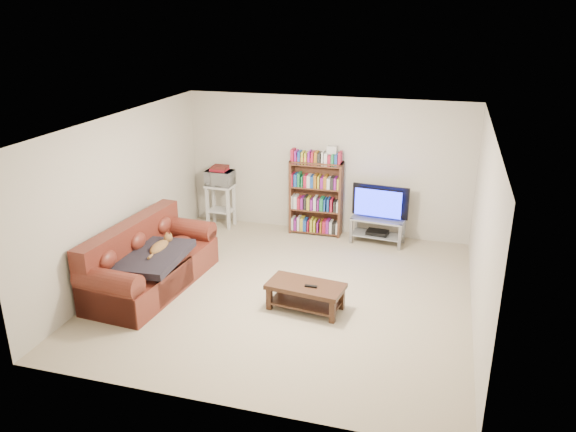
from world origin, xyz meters
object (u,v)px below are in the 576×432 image
(sofa, at_px, (148,265))
(tv_stand, at_px, (378,226))
(coffee_table, at_px, (306,292))
(bookshelf, at_px, (316,197))

(sofa, bearing_deg, tv_stand, 44.64)
(tv_stand, bearing_deg, coffee_table, -97.97)
(coffee_table, xyz_separation_m, bookshelf, (-0.50, 2.68, 0.43))
(sofa, height_order, tv_stand, sofa)
(sofa, xyz_separation_m, tv_stand, (2.96, 2.50, -0.02))
(tv_stand, xyz_separation_m, bookshelf, (-1.12, 0.15, 0.38))
(coffee_table, bearing_deg, bookshelf, 107.73)
(coffee_table, relative_size, bookshelf, 0.80)
(coffee_table, height_order, bookshelf, bookshelf)
(coffee_table, bearing_deg, sofa, -173.56)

